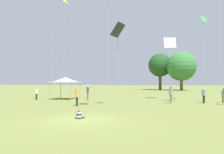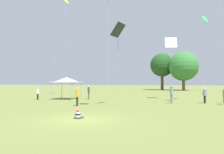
{
  "view_description": "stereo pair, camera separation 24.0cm",
  "coord_description": "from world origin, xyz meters",
  "px_view_note": "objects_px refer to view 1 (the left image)",
  "views": [
    {
      "loc": [
        5.43,
        -11.79,
        2.2
      ],
      "look_at": [
        -0.09,
        6.46,
        2.66
      ],
      "focal_mm": 35.0,
      "sensor_mm": 36.0,
      "label": 1
    },
    {
      "loc": [
        5.66,
        -11.72,
        2.2
      ],
      "look_at": [
        -0.09,
        6.46,
        2.66
      ],
      "focal_mm": 35.0,
      "sensor_mm": 36.0,
      "label": 2
    }
  ],
  "objects_px": {
    "kite_0": "(64,4)",
    "distant_tree_0": "(160,65)",
    "person_standing_4": "(37,93)",
    "kite_3": "(170,43)",
    "distant_tree_1": "(181,66)",
    "person_standing_1": "(204,94)",
    "kite_4": "(118,31)",
    "person_standing_6": "(223,94)",
    "kite_1": "(204,22)",
    "person_standing_5": "(88,91)",
    "person_standing_2": "(77,95)",
    "seated_toddler": "(79,115)",
    "person_standing_3": "(171,93)",
    "canopy_tent": "(66,80)"
  },
  "relations": [
    {
      "from": "person_standing_1",
      "to": "kite_0",
      "type": "height_order",
      "value": "kite_0"
    },
    {
      "from": "kite_3",
      "to": "kite_4",
      "type": "relative_size",
      "value": 1.04
    },
    {
      "from": "person_standing_4",
      "to": "person_standing_5",
      "type": "xyz_separation_m",
      "value": [
        6.04,
        2.19,
        0.2
      ]
    },
    {
      "from": "person_standing_4",
      "to": "kite_0",
      "type": "height_order",
      "value": "kite_0"
    },
    {
      "from": "person_standing_4",
      "to": "kite_3",
      "type": "relative_size",
      "value": 0.19
    },
    {
      "from": "person_standing_6",
      "to": "distant_tree_1",
      "type": "bearing_deg",
      "value": -115.69
    },
    {
      "from": "person_standing_6",
      "to": "person_standing_1",
      "type": "bearing_deg",
      "value": -10.2
    },
    {
      "from": "seated_toddler",
      "to": "kite_1",
      "type": "relative_size",
      "value": 0.06
    },
    {
      "from": "seated_toddler",
      "to": "kite_4",
      "type": "xyz_separation_m",
      "value": [
        0.35,
        7.57,
        6.79
      ]
    },
    {
      "from": "person_standing_3",
      "to": "seated_toddler",
      "type": "bearing_deg",
      "value": 30.89
    },
    {
      "from": "person_standing_4",
      "to": "kite_1",
      "type": "distance_m",
      "value": 22.04
    },
    {
      "from": "person_standing_1",
      "to": "person_standing_6",
      "type": "relative_size",
      "value": 1.06
    },
    {
      "from": "kite_0",
      "to": "distant_tree_0",
      "type": "bearing_deg",
      "value": 26.1
    },
    {
      "from": "person_standing_3",
      "to": "person_standing_5",
      "type": "relative_size",
      "value": 1.01
    },
    {
      "from": "kite_0",
      "to": "kite_1",
      "type": "distance_m",
      "value": 22.7
    },
    {
      "from": "kite_4",
      "to": "person_standing_4",
      "type": "bearing_deg",
      "value": -49.89
    },
    {
      "from": "person_standing_2",
      "to": "kite_0",
      "type": "xyz_separation_m",
      "value": [
        -9.33,
        14.18,
        14.47
      ]
    },
    {
      "from": "person_standing_5",
      "to": "canopy_tent",
      "type": "bearing_deg",
      "value": -63.57
    },
    {
      "from": "kite_1",
      "to": "kite_3",
      "type": "xyz_separation_m",
      "value": [
        -3.9,
        1.39,
        -2.03
      ]
    },
    {
      "from": "distant_tree_1",
      "to": "person_standing_1",
      "type": "bearing_deg",
      "value": -87.4
    },
    {
      "from": "person_standing_2",
      "to": "canopy_tent",
      "type": "xyz_separation_m",
      "value": [
        -4.92,
        6.77,
        1.48
      ]
    },
    {
      "from": "person_standing_1",
      "to": "canopy_tent",
      "type": "relative_size",
      "value": 0.49
    },
    {
      "from": "person_standing_2",
      "to": "kite_3",
      "type": "xyz_separation_m",
      "value": [
        8.01,
        10.54,
        6.2
      ]
    },
    {
      "from": "person_standing_1",
      "to": "kite_3",
      "type": "height_order",
      "value": "kite_3"
    },
    {
      "from": "seated_toddler",
      "to": "distant_tree_0",
      "type": "bearing_deg",
      "value": 100.63
    },
    {
      "from": "person_standing_1",
      "to": "distant_tree_1",
      "type": "bearing_deg",
      "value": -129.85
    },
    {
      "from": "person_standing_6",
      "to": "kite_1",
      "type": "xyz_separation_m",
      "value": [
        -1.59,
        2.07,
        8.33
      ]
    },
    {
      "from": "kite_4",
      "to": "person_standing_2",
      "type": "bearing_deg",
      "value": -12.42
    },
    {
      "from": "person_standing_1",
      "to": "distant_tree_1",
      "type": "xyz_separation_m",
      "value": [
        -1.68,
        36.96,
        5.55
      ]
    },
    {
      "from": "person_standing_6",
      "to": "canopy_tent",
      "type": "relative_size",
      "value": 0.46
    },
    {
      "from": "seated_toddler",
      "to": "person_standing_2",
      "type": "height_order",
      "value": "person_standing_2"
    },
    {
      "from": "person_standing_5",
      "to": "distant_tree_0",
      "type": "xyz_separation_m",
      "value": [
        6.12,
        38.08,
        6.0
      ]
    },
    {
      "from": "kite_0",
      "to": "kite_1",
      "type": "xyz_separation_m",
      "value": [
        21.23,
        -5.04,
        -6.24
      ]
    },
    {
      "from": "canopy_tent",
      "to": "kite_3",
      "type": "distance_m",
      "value": 14.27
    },
    {
      "from": "person_standing_5",
      "to": "kite_0",
      "type": "height_order",
      "value": "kite_0"
    },
    {
      "from": "person_standing_4",
      "to": "person_standing_3",
      "type": "bearing_deg",
      "value": 10.95
    },
    {
      "from": "person_standing_4",
      "to": "distant_tree_1",
      "type": "bearing_deg",
      "value": 75.88
    },
    {
      "from": "person_standing_2",
      "to": "person_standing_5",
      "type": "distance_m",
      "value": 7.61
    },
    {
      "from": "person_standing_2",
      "to": "person_standing_6",
      "type": "distance_m",
      "value": 15.24
    },
    {
      "from": "person_standing_4",
      "to": "canopy_tent",
      "type": "relative_size",
      "value": 0.46
    },
    {
      "from": "distant_tree_1",
      "to": "person_standing_5",
      "type": "bearing_deg",
      "value": -108.35
    },
    {
      "from": "person_standing_5",
      "to": "kite_4",
      "type": "distance_m",
      "value": 10.2
    },
    {
      "from": "seated_toddler",
      "to": "person_standing_3",
      "type": "distance_m",
      "value": 12.5
    },
    {
      "from": "person_standing_1",
      "to": "kite_3",
      "type": "bearing_deg",
      "value": -92.42
    },
    {
      "from": "person_standing_1",
      "to": "distant_tree_1",
      "type": "height_order",
      "value": "distant_tree_1"
    },
    {
      "from": "kite_1",
      "to": "kite_3",
      "type": "bearing_deg",
      "value": 153.18
    },
    {
      "from": "person_standing_5",
      "to": "kite_4",
      "type": "bearing_deg",
      "value": 58.36
    },
    {
      "from": "person_standing_6",
      "to": "kite_4",
      "type": "height_order",
      "value": "kite_4"
    },
    {
      "from": "seated_toddler",
      "to": "person_standing_6",
      "type": "relative_size",
      "value": 0.39
    },
    {
      "from": "canopy_tent",
      "to": "distant_tree_0",
      "type": "xyz_separation_m",
      "value": [
        8.98,
        38.63,
        4.6
      ]
    }
  ]
}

